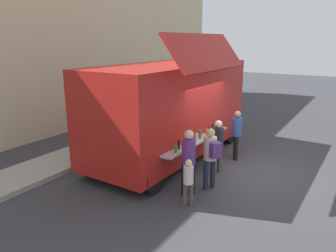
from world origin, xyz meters
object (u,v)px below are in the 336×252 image
at_px(trash_bin, 171,114).
at_px(customer_rear_waiting, 189,157).
at_px(customer_front_ordering, 218,142).
at_px(customer_extra_browsing, 237,131).
at_px(customer_mid_with_backpack, 211,153).
at_px(food_truck_main, 171,108).
at_px(child_near_queue, 188,178).

distance_m(trash_bin, customer_rear_waiting, 7.26).
bearing_deg(customer_front_ordering, customer_extra_browsing, -74.74).
xyz_separation_m(customer_mid_with_backpack, customer_extra_browsing, (2.47, 0.21, -0.04)).
relative_size(customer_mid_with_backpack, customer_extra_browsing, 1.01).
relative_size(food_truck_main, trash_bin, 7.25).
relative_size(customer_front_ordering, child_near_queue, 1.37).
xyz_separation_m(trash_bin, customer_extra_browsing, (-2.88, -4.26, 0.53)).
relative_size(food_truck_main, child_near_queue, 5.51).
bearing_deg(customer_front_ordering, customer_mid_with_backpack, 122.15).
xyz_separation_m(customer_extra_browsing, child_near_queue, (-3.58, -0.16, -0.28)).
bearing_deg(customer_rear_waiting, customer_extra_browsing, -43.20).
bearing_deg(trash_bin, customer_mid_with_backpack, -140.14).
xyz_separation_m(customer_front_ordering, customer_mid_with_backpack, (-1.10, -0.28, 0.06)).
bearing_deg(customer_extra_browsing, customer_rear_waiting, 60.73).
bearing_deg(customer_extra_browsing, child_near_queue, 65.56).
height_order(food_truck_main, trash_bin, food_truck_main).
bearing_deg(trash_bin, child_near_queue, -145.64).
distance_m(food_truck_main, customer_extra_browsing, 2.26).
distance_m(customer_front_ordering, customer_extra_browsing, 1.38).
relative_size(customer_rear_waiting, customer_extra_browsing, 1.05).
height_order(trash_bin, customer_extra_browsing, customer_extra_browsing).
height_order(trash_bin, customer_front_ordering, customer_front_ordering).
height_order(customer_front_ordering, customer_extra_browsing, customer_extra_browsing).
bearing_deg(customer_rear_waiting, child_near_queue, 167.57).
bearing_deg(trash_bin, food_truck_main, -148.55).
bearing_deg(customer_mid_with_backpack, food_truck_main, -3.89).
height_order(customer_mid_with_backpack, customer_rear_waiting, customer_rear_waiting).
relative_size(customer_mid_with_backpack, customer_rear_waiting, 0.97).
bearing_deg(food_truck_main, customer_extra_browsing, -63.41).
bearing_deg(customer_extra_browsing, customer_mid_with_backpack, 67.93).
distance_m(customer_mid_with_backpack, customer_rear_waiting, 0.68).
height_order(food_truck_main, child_near_queue, food_truck_main).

